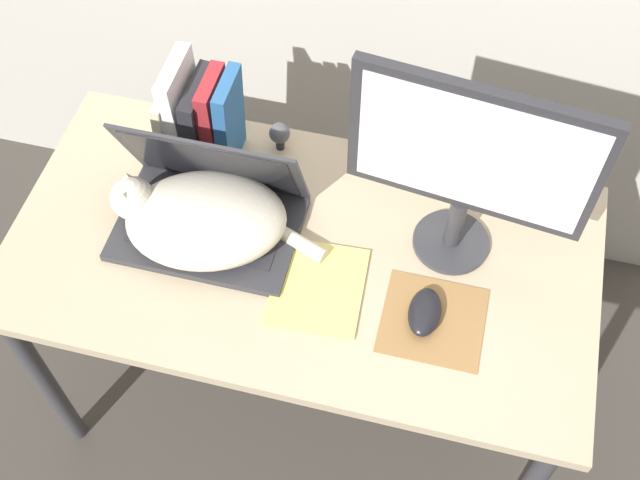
{
  "coord_description": "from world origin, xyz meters",
  "views": [
    {
      "loc": [
        0.26,
        -0.57,
        2.11
      ],
      "look_at": [
        0.05,
        0.29,
        0.8
      ],
      "focal_mm": 45.0,
      "sensor_mm": 36.0,
      "label": 1
    }
  ],
  "objects_px": {
    "cat": "(202,218)",
    "computer_mouse": "(425,312)",
    "laptop": "(209,209)",
    "book_row": "(199,117)",
    "notepad": "(318,286)",
    "webcam": "(280,134)",
    "external_monitor": "(470,163)"
  },
  "relations": [
    {
      "from": "laptop",
      "to": "book_row",
      "type": "bearing_deg",
      "value": 112.7
    },
    {
      "from": "notepad",
      "to": "computer_mouse",
      "type": "bearing_deg",
      "value": -4.06
    },
    {
      "from": "laptop",
      "to": "book_row",
      "type": "distance_m",
      "value": 0.21
    },
    {
      "from": "laptop",
      "to": "notepad",
      "type": "xyz_separation_m",
      "value": [
        0.26,
        -0.1,
        -0.04
      ]
    },
    {
      "from": "laptop",
      "to": "cat",
      "type": "distance_m",
      "value": 0.04
    },
    {
      "from": "computer_mouse",
      "to": "notepad",
      "type": "distance_m",
      "value": 0.22
    },
    {
      "from": "notepad",
      "to": "webcam",
      "type": "distance_m",
      "value": 0.39
    },
    {
      "from": "laptop",
      "to": "notepad",
      "type": "height_order",
      "value": "laptop"
    },
    {
      "from": "laptop",
      "to": "book_row",
      "type": "relative_size",
      "value": 1.51
    },
    {
      "from": "book_row",
      "to": "notepad",
      "type": "distance_m",
      "value": 0.46
    },
    {
      "from": "laptop",
      "to": "book_row",
      "type": "height_order",
      "value": "same"
    },
    {
      "from": "computer_mouse",
      "to": "external_monitor",
      "type": "bearing_deg",
      "value": 82.39
    },
    {
      "from": "laptop",
      "to": "webcam",
      "type": "height_order",
      "value": "laptop"
    },
    {
      "from": "cat",
      "to": "webcam",
      "type": "height_order",
      "value": "cat"
    },
    {
      "from": "computer_mouse",
      "to": "book_row",
      "type": "bearing_deg",
      "value": 151.34
    },
    {
      "from": "notepad",
      "to": "webcam",
      "type": "xyz_separation_m",
      "value": [
        -0.18,
        0.34,
        0.04
      ]
    },
    {
      "from": "laptop",
      "to": "computer_mouse",
      "type": "height_order",
      "value": "laptop"
    },
    {
      "from": "computer_mouse",
      "to": "notepad",
      "type": "bearing_deg",
      "value": 175.94
    },
    {
      "from": "cat",
      "to": "computer_mouse",
      "type": "height_order",
      "value": "cat"
    },
    {
      "from": "notepad",
      "to": "webcam",
      "type": "relative_size",
      "value": 3.02
    },
    {
      "from": "laptop",
      "to": "computer_mouse",
      "type": "relative_size",
      "value": 3.49
    },
    {
      "from": "book_row",
      "to": "webcam",
      "type": "xyz_separation_m",
      "value": [
        0.16,
        0.05,
        -0.07
      ]
    },
    {
      "from": "book_row",
      "to": "notepad",
      "type": "bearing_deg",
      "value": -40.56
    },
    {
      "from": "external_monitor",
      "to": "notepad",
      "type": "bearing_deg",
      "value": -144.96
    },
    {
      "from": "cat",
      "to": "computer_mouse",
      "type": "xyz_separation_m",
      "value": [
        0.49,
        -0.08,
        -0.04
      ]
    },
    {
      "from": "external_monitor",
      "to": "notepad",
      "type": "relative_size",
      "value": 2.12
    },
    {
      "from": "computer_mouse",
      "to": "webcam",
      "type": "relative_size",
      "value": 1.51
    },
    {
      "from": "external_monitor",
      "to": "webcam",
      "type": "relative_size",
      "value": 6.4
    },
    {
      "from": "cat",
      "to": "book_row",
      "type": "relative_size",
      "value": 1.81
    },
    {
      "from": "external_monitor",
      "to": "computer_mouse",
      "type": "height_order",
      "value": "external_monitor"
    },
    {
      "from": "external_monitor",
      "to": "notepad",
      "type": "xyz_separation_m",
      "value": [
        -0.25,
        -0.17,
        -0.26
      ]
    },
    {
      "from": "external_monitor",
      "to": "book_row",
      "type": "height_order",
      "value": "external_monitor"
    }
  ]
}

